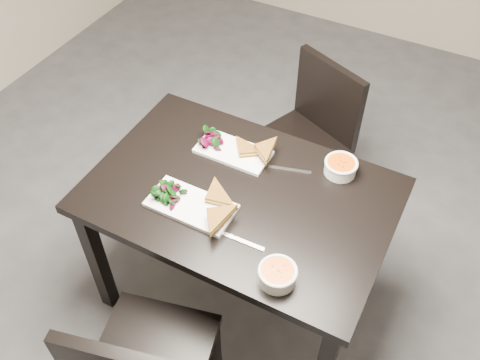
{
  "coord_description": "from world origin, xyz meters",
  "views": [
    {
      "loc": [
        0.41,
        -1.35,
        2.32
      ],
      "look_at": [
        -0.24,
        -0.13,
        0.82
      ],
      "focal_mm": 39.57,
      "sensor_mm": 36.0,
      "label": 1
    }
  ],
  "objects_px": {
    "plate_near": "(191,206)",
    "table": "(240,208)",
    "soup_bowl_near": "(278,274)",
    "chair_far": "(310,132)",
    "plate_far": "(233,152)",
    "soup_bowl_far": "(341,166)"
  },
  "relations": [
    {
      "from": "plate_near",
      "to": "table",
      "type": "bearing_deg",
      "value": 50.17
    },
    {
      "from": "soup_bowl_near",
      "to": "chair_far",
      "type": "bearing_deg",
      "value": 105.38
    },
    {
      "from": "table",
      "to": "plate_near",
      "type": "xyz_separation_m",
      "value": [
        -0.13,
        -0.16,
        0.11
      ]
    },
    {
      "from": "plate_far",
      "to": "chair_far",
      "type": "bearing_deg",
      "value": 75.77
    },
    {
      "from": "table",
      "to": "plate_far",
      "type": "relative_size",
      "value": 3.83
    },
    {
      "from": "plate_near",
      "to": "soup_bowl_far",
      "type": "height_order",
      "value": "soup_bowl_far"
    },
    {
      "from": "table",
      "to": "plate_far",
      "type": "bearing_deg",
      "value": 125.25
    },
    {
      "from": "table",
      "to": "plate_far",
      "type": "height_order",
      "value": "plate_far"
    },
    {
      "from": "soup_bowl_far",
      "to": "plate_far",
      "type": "bearing_deg",
      "value": -166.65
    },
    {
      "from": "plate_near",
      "to": "plate_far",
      "type": "relative_size",
      "value": 1.08
    },
    {
      "from": "plate_far",
      "to": "soup_bowl_near",
      "type": "bearing_deg",
      "value": -48.14
    },
    {
      "from": "soup_bowl_near",
      "to": "soup_bowl_far",
      "type": "bearing_deg",
      "value": 89.04
    },
    {
      "from": "plate_far",
      "to": "plate_near",
      "type": "bearing_deg",
      "value": -90.22
    },
    {
      "from": "chair_far",
      "to": "soup_bowl_near",
      "type": "xyz_separation_m",
      "value": [
        0.29,
        -1.04,
        0.3
      ]
    },
    {
      "from": "table",
      "to": "chair_far",
      "type": "distance_m",
      "value": 0.77
    },
    {
      "from": "plate_near",
      "to": "plate_far",
      "type": "xyz_separation_m",
      "value": [
        0.0,
        0.34,
        -0.0
      ]
    },
    {
      "from": "table",
      "to": "soup_bowl_near",
      "type": "height_order",
      "value": "soup_bowl_near"
    },
    {
      "from": "table",
      "to": "plate_near",
      "type": "bearing_deg",
      "value": -129.83
    },
    {
      "from": "chair_far",
      "to": "soup_bowl_near",
      "type": "relative_size",
      "value": 6.23
    },
    {
      "from": "plate_far",
      "to": "soup_bowl_far",
      "type": "height_order",
      "value": "soup_bowl_far"
    },
    {
      "from": "table",
      "to": "soup_bowl_far",
      "type": "xyz_separation_m",
      "value": [
        0.31,
        0.29,
        0.13
      ]
    },
    {
      "from": "plate_far",
      "to": "soup_bowl_far",
      "type": "relative_size",
      "value": 2.3
    }
  ]
}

